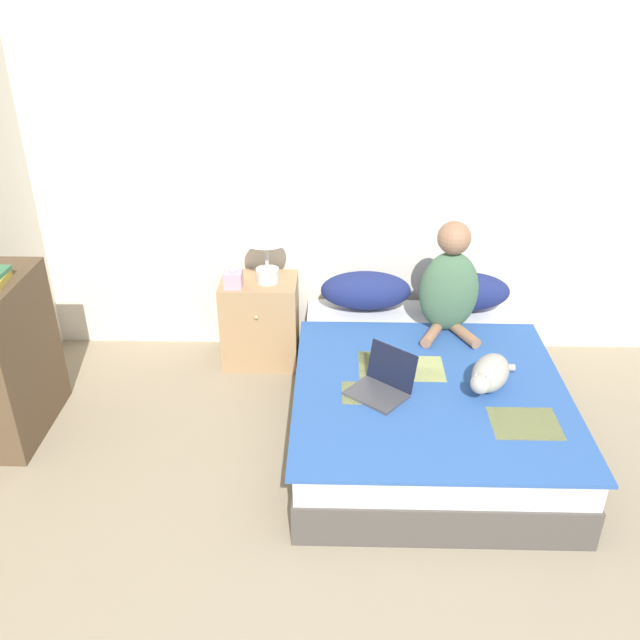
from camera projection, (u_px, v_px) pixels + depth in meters
The scene contains 11 objects.
wall_back at pixel (395, 178), 4.54m from camera, with size 5.93×0.05×2.55m.
bed at pixel (424, 400), 4.11m from camera, with size 1.55×1.97×0.42m.
pillow_near at pixel (366, 290), 4.67m from camera, with size 0.62×0.29×0.26m.
pillow_far at pixel (464, 291), 4.66m from camera, with size 0.62×0.29×0.26m.
person_sitting at pixel (450, 285), 4.30m from camera, with size 0.38×0.37×0.75m.
cat_tabby at pixel (489, 374), 3.80m from camera, with size 0.35×0.41×0.19m.
laptop_open at pixel (382, 384), 3.79m from camera, with size 0.42×0.41×0.24m.
nightstand at pixel (260, 321), 4.78m from camera, with size 0.53×0.41×0.63m.
table_lamp at pixel (266, 235), 4.46m from camera, with size 0.30×0.30×0.47m.
tissue_box at pixel (233, 279), 4.52m from camera, with size 0.12×0.12×0.14m.
bookshelf at pixel (12, 359), 3.99m from camera, with size 0.28×0.75×0.99m.
Camera 1 is at (-0.39, -1.20, 2.59)m, focal length 38.00 mm.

